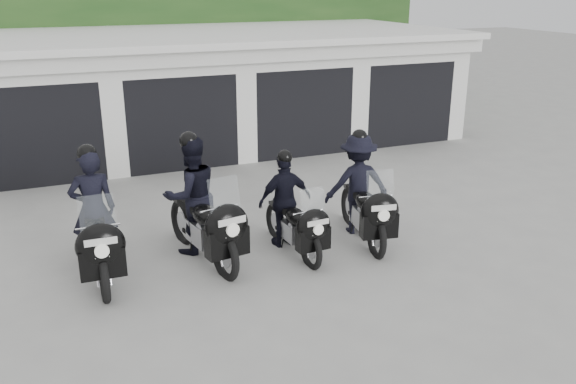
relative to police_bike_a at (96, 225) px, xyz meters
name	(u,v)px	position (x,y,z in m)	size (l,w,h in m)	color
ground	(267,262)	(2.50, -0.60, -0.81)	(80.00, 80.00, 0.00)	#9B9B96
garage_block	(160,93)	(2.50, 7.46, 0.62)	(16.40, 6.80, 2.96)	silver
background_vegetation	(139,28)	(2.87, 12.32, 1.96)	(20.00, 3.90, 5.80)	#1B3D16
police_bike_a	(96,225)	(0.00, 0.00, 0.00)	(0.73, 2.34, 2.04)	black
police_bike_b	(197,204)	(1.58, 0.10, 0.07)	(1.12, 2.39, 2.09)	black
police_bike_c	(289,208)	(3.04, -0.22, -0.08)	(0.97, 1.98, 1.72)	black
police_bike_d	(361,191)	(4.40, -0.17, 0.01)	(1.24, 2.19, 1.92)	black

